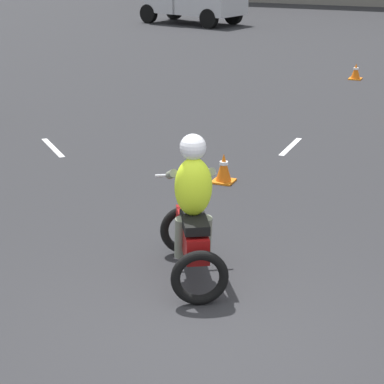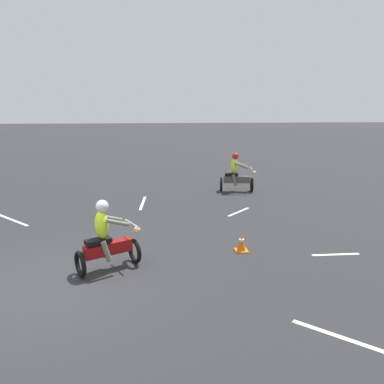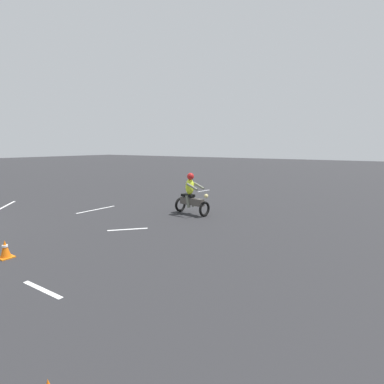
# 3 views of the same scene
# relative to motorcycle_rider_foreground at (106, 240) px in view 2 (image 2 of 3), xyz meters

# --- Properties ---
(ground_plane) EXTENTS (120.00, 120.00, 0.00)m
(ground_plane) POSITION_rel_motorcycle_rider_foreground_xyz_m (0.59, -1.08, -0.73)
(ground_plane) COLOR #28282B
(motorcycle_rider_foreground) EXTENTS (1.22, 1.51, 1.66)m
(motorcycle_rider_foreground) POSITION_rel_motorcycle_rider_foreground_xyz_m (0.00, 0.00, 0.00)
(motorcycle_rider_foreground) COLOR black
(motorcycle_rider_foreground) RESTS_ON ground
(motorcycle_rider_background) EXTENTS (0.83, 1.55, 1.66)m
(motorcycle_rider_background) POSITION_rel_motorcycle_rider_foreground_xyz_m (-7.36, 4.38, 0.00)
(motorcycle_rider_background) COLOR black
(motorcycle_rider_background) RESTS_ON ground
(traffic_cone_near_left) EXTENTS (0.32, 0.32, 0.45)m
(traffic_cone_near_left) POSITION_rel_motorcycle_rider_foreground_xyz_m (-0.85, 3.27, -0.51)
(traffic_cone_near_left) COLOR orange
(traffic_cone_near_left) RESTS_ON ground
(lane_stripe_ne) EXTENTS (1.45, 1.72, 0.01)m
(lane_stripe_ne) POSITION_rel_motorcycle_rider_foreground_xyz_m (3.02, 4.36, -0.72)
(lane_stripe_ne) COLOR silver
(lane_stripe_ne) RESTS_ON ground
(lane_stripe_n) EXTENTS (0.11, 1.22, 0.01)m
(lane_stripe_n) POSITION_rel_motorcycle_rider_foreground_xyz_m (-0.44, 5.60, -0.72)
(lane_stripe_n) COLOR silver
(lane_stripe_n) RESTS_ON ground
(lane_stripe_nw) EXTENTS (1.02, 0.96, 0.01)m
(lane_stripe_nw) POSITION_rel_motorcycle_rider_foreground_xyz_m (-4.31, 3.91, -0.72)
(lane_stripe_nw) COLOR silver
(lane_stripe_nw) RESTS_ON ground
(lane_stripe_w) EXTENTS (1.91, 0.19, 0.01)m
(lane_stripe_w) POSITION_rel_motorcycle_rider_foreground_xyz_m (-5.75, 0.51, -0.72)
(lane_stripe_w) COLOR silver
(lane_stripe_w) RESTS_ON ground
(lane_stripe_sw) EXTENTS (1.50, 1.61, 0.01)m
(lane_stripe_sw) POSITION_rel_motorcycle_rider_foreground_xyz_m (-4.05, -3.68, -0.72)
(lane_stripe_sw) COLOR silver
(lane_stripe_sw) RESTS_ON ground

